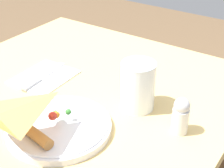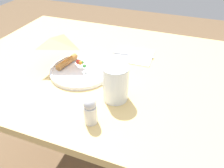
{
  "view_description": "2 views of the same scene",
  "coord_description": "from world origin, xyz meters",
  "px_view_note": "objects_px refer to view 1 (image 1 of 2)",
  "views": [
    {
      "loc": [
        -0.46,
        -0.52,
        1.24
      ],
      "look_at": [
        0.13,
        -0.12,
        0.82
      ],
      "focal_mm": 55.0,
      "sensor_mm": 36.0,
      "label": 1
    },
    {
      "loc": [
        0.34,
        -0.7,
        1.23
      ],
      "look_at": [
        0.13,
        -0.14,
        0.78
      ],
      "focal_mm": 35.0,
      "sensor_mm": 36.0,
      "label": 2
    }
  ],
  "objects_px": {
    "milk_glass": "(138,88)",
    "napkin_folded": "(44,77)",
    "butter_knife": "(42,77)",
    "dining_table": "(45,148)",
    "salt_shaker": "(181,115)",
    "plate_pizza": "(58,125)"
  },
  "relations": [
    {
      "from": "milk_glass",
      "to": "butter_knife",
      "type": "relative_size",
      "value": 0.68
    },
    {
      "from": "milk_glass",
      "to": "napkin_folded",
      "type": "xyz_separation_m",
      "value": [
        -0.02,
        0.29,
        -0.05
      ]
    },
    {
      "from": "milk_glass",
      "to": "napkin_folded",
      "type": "bearing_deg",
      "value": 94.58
    },
    {
      "from": "dining_table",
      "to": "butter_knife",
      "type": "height_order",
      "value": "butter_knife"
    },
    {
      "from": "butter_knife",
      "to": "plate_pizza",
      "type": "bearing_deg",
      "value": -131.76
    },
    {
      "from": "dining_table",
      "to": "salt_shaker",
      "type": "xyz_separation_m",
      "value": [
        0.12,
        -0.31,
        0.16
      ]
    },
    {
      "from": "milk_glass",
      "to": "butter_knife",
      "type": "height_order",
      "value": "milk_glass"
    },
    {
      "from": "dining_table",
      "to": "butter_knife",
      "type": "bearing_deg",
      "value": 42.96
    },
    {
      "from": "milk_glass",
      "to": "dining_table",
      "type": "bearing_deg",
      "value": 130.93
    },
    {
      "from": "dining_table",
      "to": "napkin_folded",
      "type": "distance_m",
      "value": 0.21
    },
    {
      "from": "butter_knife",
      "to": "milk_glass",
      "type": "bearing_deg",
      "value": -88.53
    },
    {
      "from": "plate_pizza",
      "to": "milk_glass",
      "type": "xyz_separation_m",
      "value": [
        0.18,
        -0.1,
        0.04
      ]
    },
    {
      "from": "plate_pizza",
      "to": "milk_glass",
      "type": "distance_m",
      "value": 0.21
    },
    {
      "from": "plate_pizza",
      "to": "butter_knife",
      "type": "height_order",
      "value": "plate_pizza"
    },
    {
      "from": "plate_pizza",
      "to": "milk_glass",
      "type": "bearing_deg",
      "value": -28.58
    },
    {
      "from": "salt_shaker",
      "to": "dining_table",
      "type": "bearing_deg",
      "value": 112.12
    },
    {
      "from": "dining_table",
      "to": "butter_knife",
      "type": "xyz_separation_m",
      "value": [
        0.12,
        0.11,
        0.12
      ]
    },
    {
      "from": "milk_glass",
      "to": "salt_shaker",
      "type": "bearing_deg",
      "value": -103.51
    },
    {
      "from": "milk_glass",
      "to": "butter_knife",
      "type": "xyz_separation_m",
      "value": [
        -0.03,
        0.29,
        -0.05
      ]
    },
    {
      "from": "dining_table",
      "to": "butter_knife",
      "type": "distance_m",
      "value": 0.21
    },
    {
      "from": "napkin_folded",
      "to": "salt_shaker",
      "type": "distance_m",
      "value": 0.42
    },
    {
      "from": "milk_glass",
      "to": "butter_knife",
      "type": "bearing_deg",
      "value": 96.18
    }
  ]
}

